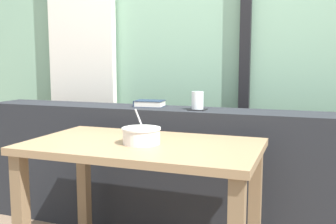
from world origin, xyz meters
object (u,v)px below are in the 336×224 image
fork_utensil (151,135)px  juice_glass (197,101)px  coaster_square (197,109)px  soup_bowl (141,136)px  closed_book (150,103)px  breakfast_table (143,166)px

fork_utensil → juice_glass: bearing=45.1°
coaster_square → juice_glass: (0.00, 0.00, 0.05)m
juice_glass → fork_utensil: juice_glass is taller
soup_bowl → fork_utensil: soup_bowl is taller
juice_glass → fork_utensil: 0.41m
fork_utensil → closed_book: bearing=91.2°
closed_book → soup_bowl: (0.22, -0.63, -0.08)m
soup_bowl → breakfast_table: bearing=102.7°
breakfast_table → juice_glass: bearing=77.9°
soup_bowl → closed_book: bearing=109.5°
coaster_square → juice_glass: bearing=0.0°
coaster_square → soup_bowl: 0.58m
soup_bowl → fork_utensil: (-0.04, 0.21, -0.03)m
breakfast_table → fork_utensil: (-0.03, 0.18, 0.12)m
coaster_square → soup_bowl: soup_bowl is taller
juice_glass → closed_book: 0.34m
coaster_square → fork_utensil: 0.40m
juice_glass → fork_utensil: bearing=-112.5°
soup_bowl → coaster_square: bearing=78.9°
breakfast_table → closed_book: 0.69m
breakfast_table → juice_glass: juice_glass is taller
breakfast_table → soup_bowl: soup_bowl is taller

